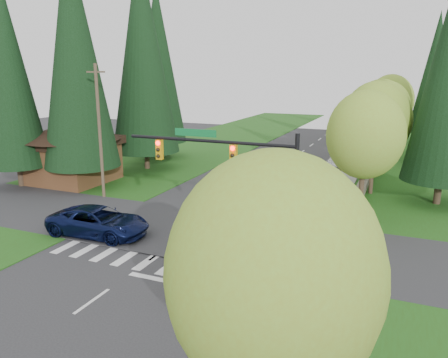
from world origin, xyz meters
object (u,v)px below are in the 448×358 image
Objects in this scene: parked_car_c at (341,160)px; parked_car_e at (362,136)px; suv_navy at (99,222)px; parked_car_a at (311,181)px; parked_car_b at (309,177)px; sedan_champagne at (216,278)px; parked_car_d at (355,143)px.

parked_car_e is (0.00, 19.69, -0.10)m from parked_car_c.
parked_car_a is (9.29, 15.31, -0.12)m from suv_navy.
suv_navy is 18.85m from parked_car_b.
parked_car_b is (8.86, 16.64, -0.18)m from suv_navy.
parked_car_c is (1.40, 8.21, 0.09)m from parked_car_b.
parked_car_e is at bearing 97.15° from parked_car_c.
parked_car_a is at bearing -33.85° from suv_navy.
parked_car_d is (1.10, 40.19, 0.05)m from sedan_champagne.
sedan_champagne is at bearing -93.11° from parked_car_b.
parked_car_a is 0.95× the size of parked_car_e.
suv_navy reaches higher than parked_car_e.
parked_car_d is at bearing 82.03° from parked_car_b.
parked_car_a is 21.33m from parked_car_d.
sedan_champagne is 48.13m from parked_car_e.
parked_car_d is at bearing -18.25° from suv_navy.
parked_car_a is at bearing -88.66° from parked_car_c.
sedan_champagne reaches higher than parked_car_e.
parked_car_e is (1.40, 27.90, -0.01)m from parked_car_b.
parked_car_d is 7.93m from parked_car_e.
parked_car_d is (0.97, 21.31, -0.01)m from parked_car_a.
parked_car_b is at bearing -92.53° from parked_car_c.
parked_car_d reaches higher than parked_car_b.
parked_car_d is at bearing 93.84° from sedan_champagne.
parked_car_c reaches higher than parked_car_a.
parked_car_b is 1.09× the size of parked_car_d.
parked_car_e is (1.10, 48.11, -0.01)m from sedan_champagne.
parked_car_a reaches higher than parked_car_b.
parked_car_c is 19.69m from parked_car_e.
parked_car_d is at bearing 97.15° from parked_car_c.
sedan_champagne is at bearing -97.45° from parked_car_d.
suv_navy is 26.88m from parked_car_c.
parked_car_c is 11.77m from parked_car_d.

